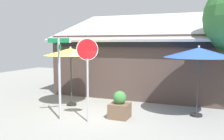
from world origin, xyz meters
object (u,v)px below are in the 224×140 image
object	(u,v)px
street_sign_post	(59,71)
patio_umbrella_royal_blue_center	(199,53)
stop_sign	(87,65)
patio_umbrella_mustard_left	(71,52)
sidewalk_planter	(120,107)

from	to	relation	value
street_sign_post	patio_umbrella_royal_blue_center	world-z (taller)	street_sign_post
street_sign_post	stop_sign	world-z (taller)	street_sign_post
street_sign_post	patio_umbrella_royal_blue_center	distance (m)	5.14
stop_sign	patio_umbrella_mustard_left	world-z (taller)	stop_sign
patio_umbrella_mustard_left	patio_umbrella_royal_blue_center	distance (m)	5.29
street_sign_post	patio_umbrella_mustard_left	distance (m)	2.15
stop_sign	patio_umbrella_royal_blue_center	distance (m)	4.14
stop_sign	sidewalk_planter	world-z (taller)	stop_sign
patio_umbrella_mustard_left	patio_umbrella_royal_blue_center	world-z (taller)	patio_umbrella_royal_blue_center
street_sign_post	stop_sign	distance (m)	1.09
street_sign_post	stop_sign	xyz separation A→B (m)	(1.06, 0.13, 0.25)
patio_umbrella_mustard_left	patio_umbrella_royal_blue_center	bearing A→B (deg)	3.86
street_sign_post	patio_umbrella_mustard_left	world-z (taller)	street_sign_post
street_sign_post	patio_umbrella_mustard_left	xyz separation A→B (m)	(-0.72, 1.95, 0.57)
patio_umbrella_mustard_left	sidewalk_planter	size ratio (longest dim) A/B	2.58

